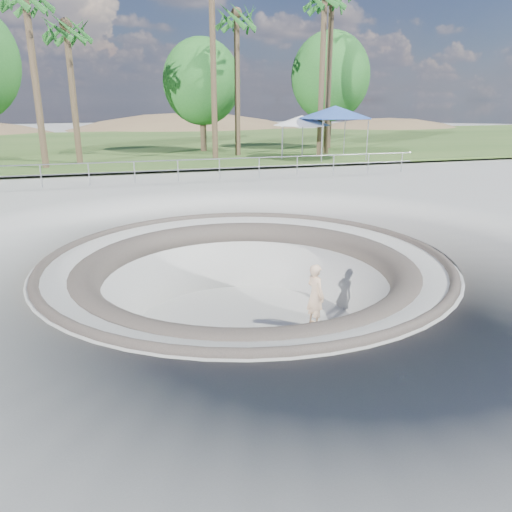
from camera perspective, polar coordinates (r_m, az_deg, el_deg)
name	(u,v)px	position (r m, az deg, el deg)	size (l,w,h in m)	color
ground	(246,259)	(12.70, -1.16, -0.30)	(180.00, 180.00, 0.00)	#AFAFA9
skate_bowl	(246,324)	(13.37, -1.11, -7.79)	(14.00, 14.00, 4.10)	#AFAFA9
grass_strip	(143,143)	(45.92, -12.81, 12.43)	(180.00, 36.00, 0.12)	#365622
distant_hills	(162,183)	(70.04, -10.74, 8.16)	(103.20, 45.00, 28.60)	brown
safety_railing	(178,170)	(24.09, -8.91, 9.63)	(25.00, 0.06, 1.03)	gray
skateboard	(314,326)	(13.38, 6.68, -7.93)	(0.76, 0.46, 0.08)	olive
skater	(315,296)	(13.04, 6.81, -4.51)	(0.62, 0.40, 1.69)	beige
canopy_white	(302,121)	(33.32, 5.27, 15.15)	(4.91, 4.91, 2.65)	gray
canopy_blue	(335,112)	(32.80, 9.03, 15.92)	(6.45, 6.45, 3.26)	gray
palm_a	(26,3)	(30.58, -24.84, 24.76)	(2.60, 2.60, 9.71)	brown
palm_b	(67,33)	(32.14, -20.84, 22.72)	(2.60, 2.60, 8.51)	brown
palm_d	(237,22)	(34.76, -2.24, 25.14)	(2.60, 2.60, 9.72)	brown
palm_e	(325,5)	(35.09, 7.84, 26.54)	(2.60, 2.60, 10.77)	brown
bushy_tree_mid	(202,82)	(37.61, -6.22, 19.17)	(5.50, 5.00, 7.93)	brown
bushy_tree_right	(331,77)	(40.50, 8.51, 19.62)	(6.02, 5.47, 8.69)	brown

